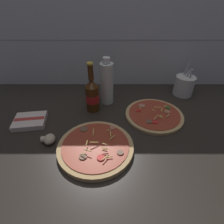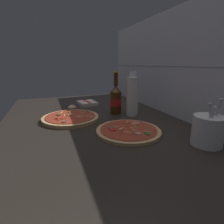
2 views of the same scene
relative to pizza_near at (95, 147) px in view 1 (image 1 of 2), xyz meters
The scene contains 9 objects.
counter_slab 14.29cm from the pizza_near, 47.97° to the left, with size 160.00×90.00×2.50cm.
tile_backsplash 62.63cm from the pizza_near, 80.42° to the left, with size 160.00×1.13×60.00cm.
pizza_near is the anchor object (origin of this frame).
pizza_far 34.23cm from the pizza_near, 38.06° to the left, with size 27.94×27.94×4.43cm.
beer_bottle 28.30cm from the pizza_near, 96.94° to the left, with size 6.70×6.70×24.77cm.
oil_bottle 36.01cm from the pizza_near, 83.82° to the left, with size 6.71×6.71×24.66cm.
mushroom_left 19.37cm from the pizza_near, behind, with size 5.55×5.29×3.70cm.
utensil_crock 64.27cm from the pizza_near, 41.87° to the left, with size 10.85×10.85×17.33cm.
dish_towel 35.36cm from the pizza_near, 153.37° to the left, with size 15.42×13.48×2.56cm.
Camera 1 is at (-3.07, -57.68, 54.26)cm, focal length 28.00 mm.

